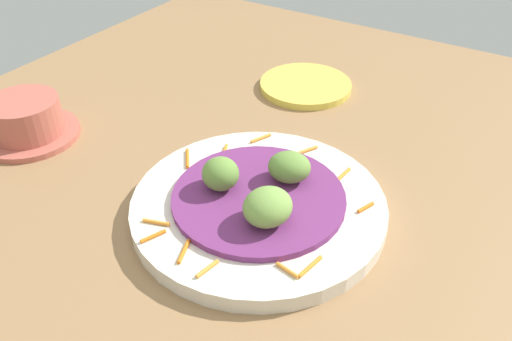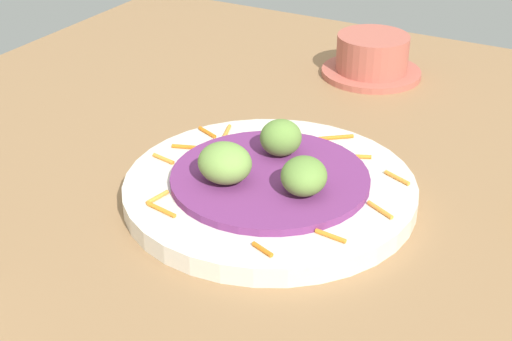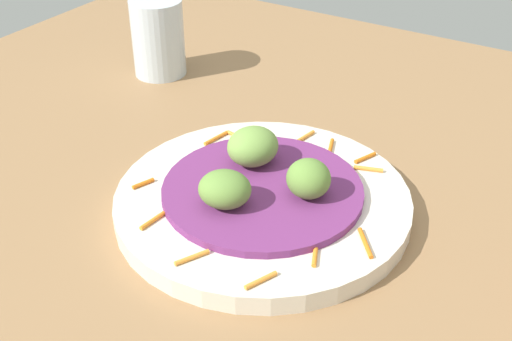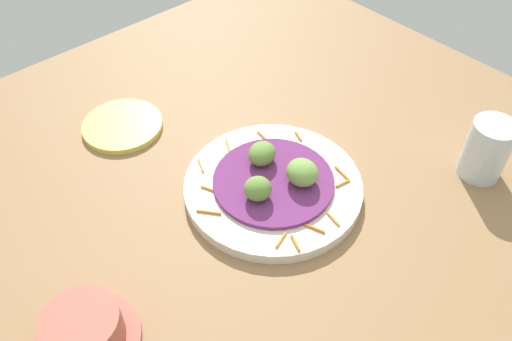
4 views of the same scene
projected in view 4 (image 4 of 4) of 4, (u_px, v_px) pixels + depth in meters
The scene contains 10 objects.
table_surface at pixel (266, 180), 86.14cm from camera, with size 110.00×110.00×2.00cm, color #936D47.
main_plate at pixel (273, 187), 82.43cm from camera, with size 27.93×27.93×1.88cm, color silver.
cabbage_bed at pixel (273, 181), 81.49cm from camera, with size 18.92×18.92×0.75cm, color #702D6B.
carrot_garnish at pixel (274, 188), 80.73cm from camera, with size 23.64×25.19×0.40cm.
guac_scoop_left at pixel (258, 189), 77.41cm from camera, with size 4.15×4.04×3.61cm, color olive.
guac_scoop_center at pixel (302, 172), 79.67cm from camera, with size 5.22×4.79×3.72cm, color #759E47.
guac_scoop_right at pixel (261, 154), 82.75cm from camera, with size 4.77×4.20×3.35cm, color olive.
side_plate_small at pixel (123, 126), 93.35cm from camera, with size 14.15×14.15×1.05cm, color #E0CC4C.
terracotta_bowl at pixel (85, 331), 63.67cm from camera, with size 13.10×13.10×5.50cm.
water_glass at pixel (487, 149), 82.44cm from camera, with size 6.90×6.90×10.07cm, color silver.
Camera 4 is at (-40.77, -42.90, 63.63)cm, focal length 36.85 mm.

